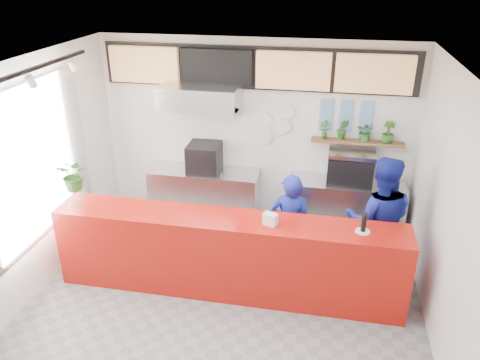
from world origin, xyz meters
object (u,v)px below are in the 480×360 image
Objects in this scene: staff_right at (378,221)px; service_counter at (228,255)px; staff_center at (289,227)px; pepper_mill at (364,222)px; espresso_machine at (351,169)px; panini_oven at (204,158)px.

service_counter is at bearing 19.82° from staff_right.
pepper_mill is (0.90, -0.51, 0.47)m from staff_center.
service_counter is 2.93× the size of staff_center.
staff_right is (0.36, -1.18, -0.21)m from espresso_machine.
staff_center is 1.14m from pepper_mill.
staff_center reaches higher than espresso_machine.
staff_center is at bearing 7.58° from staff_right.
pepper_mill is (0.11, -1.81, 0.12)m from espresso_machine.
panini_oven is 0.33× the size of staff_center.
espresso_machine is at bearing -71.54° from staff_right.
service_counter is 0.92m from staff_center.
service_counter is 1.78m from pepper_mill.
service_counter is at bearing 27.63° from staff_center.
pepper_mill is (2.43, -1.81, 0.11)m from panini_oven.
service_counter is 2.05m from panini_oven.
staff_right is (2.68, -1.18, -0.22)m from panini_oven.
pepper_mill is (1.64, -0.01, 0.68)m from service_counter.
panini_oven is (-0.78, 1.80, 0.58)m from service_counter.
staff_right is 0.75m from pepper_mill.
service_counter is 18.86× the size of pepper_mill.
service_counter is 6.64× the size of espresso_machine.
staff_center reaches higher than pepper_mill.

